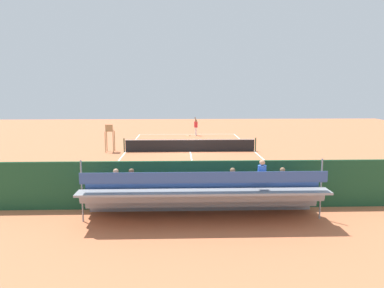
{
  "coord_description": "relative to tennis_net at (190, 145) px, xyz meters",
  "views": [
    {
      "loc": [
        0.89,
        29.56,
        5.04
      ],
      "look_at": [
        0.0,
        4.0,
        1.2
      ],
      "focal_mm": 36.14,
      "sensor_mm": 36.0,
      "label": 1
    }
  ],
  "objects": [
    {
      "name": "umpire_chair",
      "position": [
        6.2,
        -0.08,
        0.81
      ],
      "size": [
        0.67,
        0.67,
        2.14
      ],
      "color": "#A88456",
      "rests_on": "ground"
    },
    {
      "name": "ground_plane",
      "position": [
        0.0,
        0.0,
        -0.5
      ],
      "size": [
        60.0,
        60.0,
        0.0
      ],
      "primitive_type": "plane",
      "color": "#CC7047"
    },
    {
      "name": "tennis_net",
      "position": [
        0.0,
        0.0,
        0.0
      ],
      "size": [
        10.3,
        0.1,
        1.07
      ],
      "color": "black",
      "rests_on": "ground"
    },
    {
      "name": "courtside_bench",
      "position": [
        -3.48,
        13.27,
        0.06
      ],
      "size": [
        1.8,
        0.4,
        0.93
      ],
      "color": "#33383D",
      "rests_on": "ground"
    },
    {
      "name": "tennis_player",
      "position": [
        -0.88,
        -9.85,
        0.51
      ],
      "size": [
        0.41,
        0.55,
        1.93
      ],
      "color": "white",
      "rests_on": "ground"
    },
    {
      "name": "tennis_ball_near",
      "position": [
        0.3,
        -6.39,
        -0.47
      ],
      "size": [
        0.07,
        0.07,
        0.07
      ],
      "primitive_type": "sphere",
      "color": "#CCDB33",
      "rests_on": "ground"
    },
    {
      "name": "backdrop_wall",
      "position": [
        0.0,
        14.0,
        0.5
      ],
      "size": [
        18.0,
        0.16,
        2.0
      ],
      "primitive_type": "cube",
      "color": "#1E4C2D",
      "rests_on": "ground"
    },
    {
      "name": "tennis_racket",
      "position": [
        -0.05,
        -9.54,
        -0.49
      ],
      "size": [
        0.53,
        0.5,
        0.03
      ],
      "color": "black",
      "rests_on": "ground"
    },
    {
      "name": "bleacher_stand",
      "position": [
        -0.08,
        15.35,
        0.43
      ],
      "size": [
        9.06,
        2.4,
        2.48
      ],
      "color": "gray",
      "rests_on": "ground"
    },
    {
      "name": "court_line_markings",
      "position": [
        0.0,
        -0.04,
        -0.5
      ],
      "size": [
        10.1,
        22.2,
        0.01
      ],
      "color": "white",
      "rests_on": "ground"
    },
    {
      "name": "equipment_bag",
      "position": [
        -1.96,
        13.4,
        -0.32
      ],
      "size": [
        0.9,
        0.36,
        0.36
      ],
      "primitive_type": "cube",
      "color": "black",
      "rests_on": "ground"
    }
  ]
}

